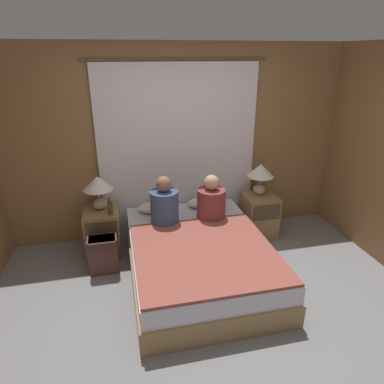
{
  "coord_description": "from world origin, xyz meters",
  "views": [
    {
      "loc": [
        -0.8,
        -2.58,
        2.38
      ],
      "look_at": [
        0.0,
        0.91,
        0.9
      ],
      "focal_mm": 32.0,
      "sensor_mm": 36.0,
      "label": 1
    }
  ],
  "objects": [
    {
      "name": "curtain_panel",
      "position": [
        0.0,
        1.68,
        1.15
      ],
      "size": [
        2.26,
        0.02,
        2.3
      ],
      "color": "white",
      "rests_on": "ground_plane"
    },
    {
      "name": "pillow_left",
      "position": [
        -0.33,
        1.44,
        0.51
      ],
      "size": [
        0.53,
        0.3,
        0.12
      ],
      "color": "silver",
      "rests_on": "bed"
    },
    {
      "name": "lamp_left",
      "position": [
        -1.05,
        1.4,
        0.88
      ],
      "size": [
        0.36,
        0.36,
        0.43
      ],
      "color": "#B2A899",
      "rests_on": "nightstand_left"
    },
    {
      "name": "beer_bottle_on_left_stand",
      "position": [
        -0.93,
        1.22,
        0.66
      ],
      "size": [
        0.06,
        0.06,
        0.22
      ],
      "color": "#513819",
      "rests_on": "nightstand_left"
    },
    {
      "name": "nightstand_right",
      "position": [
        1.05,
        1.34,
        0.29
      ],
      "size": [
        0.42,
        0.46,
        0.58
      ],
      "color": "#937047",
      "rests_on": "ground_plane"
    },
    {
      "name": "bed",
      "position": [
        0.0,
        0.6,
        0.22
      ],
      "size": [
        1.5,
        2.05,
        0.45
      ],
      "color": "#99754C",
      "rests_on": "ground_plane"
    },
    {
      "name": "blanket_on_bed",
      "position": [
        0.0,
        0.33,
        0.47
      ],
      "size": [
        1.44,
        1.45,
        0.03
      ],
      "color": "#994C42",
      "rests_on": "bed"
    },
    {
      "name": "person_right_in_bed",
      "position": [
        0.28,
        1.09,
        0.68
      ],
      "size": [
        0.35,
        0.35,
        0.57
      ],
      "color": "brown",
      "rests_on": "bed"
    },
    {
      "name": "backpack_on_floor",
      "position": [
        -1.04,
        0.92,
        0.24
      ],
      "size": [
        0.33,
        0.23,
        0.44
      ],
      "color": "brown",
      "rests_on": "ground_plane"
    },
    {
      "name": "pillow_right",
      "position": [
        0.33,
        1.44,
        0.51
      ],
      "size": [
        0.53,
        0.3,
        0.12
      ],
      "color": "silver",
      "rests_on": "bed"
    },
    {
      "name": "ground_plane",
      "position": [
        0.0,
        0.0,
        0.0
      ],
      "size": [
        16.0,
        16.0,
        0.0
      ],
      "primitive_type": "plane",
      "color": "gray"
    },
    {
      "name": "nightstand_left",
      "position": [
        -1.05,
        1.34,
        0.29
      ],
      "size": [
        0.42,
        0.46,
        0.58
      ],
      "color": "#937047",
      "rests_on": "ground_plane"
    },
    {
      "name": "lamp_right",
      "position": [
        1.05,
        1.4,
        0.88
      ],
      "size": [
        0.36,
        0.36,
        0.43
      ],
      "color": "#B2A899",
      "rests_on": "nightstand_right"
    },
    {
      "name": "person_left_in_bed",
      "position": [
        -0.29,
        1.09,
        0.69
      ],
      "size": [
        0.33,
        0.33,
        0.6
      ],
      "color": "#38517A",
      "rests_on": "bed"
    },
    {
      "name": "wall_back",
      "position": [
        0.0,
        1.75,
        1.25
      ],
      "size": [
        4.53,
        0.06,
        2.5
      ],
      "color": "olive",
      "rests_on": "ground_plane"
    }
  ]
}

